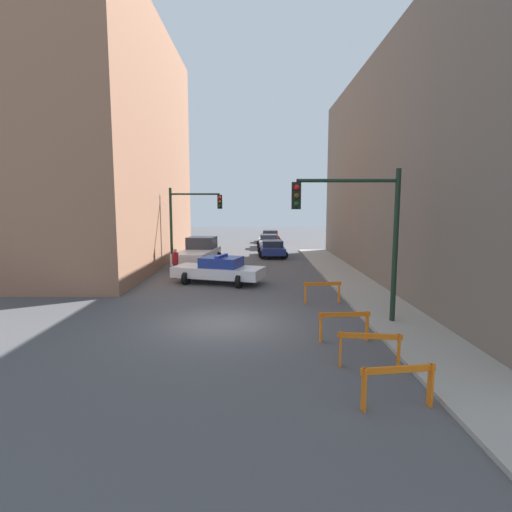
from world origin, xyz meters
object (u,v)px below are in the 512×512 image
Objects in this scene: white_truck at (199,253)px; barrier_back at (344,321)px; parked_car_near at (272,248)px; parked_car_mid at (268,241)px; parked_car_far at (270,236)px; traffic_light_near at (362,222)px; pedestrian_crossing at (175,263)px; barrier_front at (398,380)px; barrier_mid at (369,344)px; barrier_corner at (322,289)px; police_car at (219,270)px; traffic_light_far at (187,216)px.

white_truck is 3.50× the size of barrier_back.
parked_car_near and parked_car_mid have the same top height.
parked_car_far is at bearing 85.81° from parked_car_mid.
parked_car_near is (-2.29, 18.00, -2.86)m from traffic_light_near.
white_truck reaches higher than pedestrian_crossing.
barrier_front and barrier_mid have the same top height.
barrier_back is at bearing -87.76° from parked_car_mid.
white_truck reaches higher than barrier_front.
white_truck is 20.22m from barrier_front.
barrier_corner is at bearing 105.05° from traffic_light_near.
traffic_light_near is 4.82m from barrier_mid.
parked_car_near reaches higher than barrier_corner.
barrier_mid is at bearing -61.54° from white_truck.
barrier_mid is at bearing -139.02° from police_car.
parked_car_mid is (-0.08, 6.31, 0.00)m from parked_car_near.
barrier_back and barrier_corner have the same top height.
white_truck is at bearing 109.46° from barrier_front.
parked_car_near is at bearing 49.58° from white_truck.
parked_car_far is (6.01, 17.90, -2.72)m from traffic_light_far.
parked_car_near is 1.00× the size of parked_car_mid.
white_truck is at bearing -106.54° from parked_car_far.
parked_car_near is 2.73× the size of barrier_mid.
barrier_front is 2.05m from barrier_mid.
parked_car_mid is at bearing 89.32° from parked_car_near.
barrier_corner is at bearing 88.54° from barrier_back.
traffic_light_far is at bearing 42.26° from police_car.
parked_car_near is 23.88m from barrier_front.
barrier_corner is (1.58, -21.38, -0.06)m from parked_car_mid.
traffic_light_far is at bearing 122.56° from traffic_light_near.
traffic_light_near is at bearing -74.95° from barrier_corner.
parked_car_near is at bearing 93.79° from barrier_front.
pedestrian_crossing reaches higher than barrier_front.
white_truck is at bearing 119.35° from traffic_light_near.
barrier_mid is 2.00m from barrier_back.
barrier_mid is at bearing -84.17° from barrier_back.
white_truck is 3.52× the size of barrier_mid.
police_car is (-5.53, 7.20, -2.81)m from traffic_light_near.
police_car is 3.15× the size of barrier_corner.
barrier_corner is at bearing -86.53° from parked_car_far.
pedestrian_crossing is at bearing 124.46° from barrier_back.
pedestrian_crossing is at bearing -92.00° from white_truck.
barrier_mid is (1.67, -28.09, -0.06)m from parked_car_mid.
parked_car_mid is at bearing 95.57° from traffic_light_near.
barrier_back is at bearing -87.11° from parked_car_far.
police_car reaches higher than barrier_corner.
white_truck is at bearing 122.84° from barrier_corner.
police_car is at bearing -101.42° from parked_car_mid.
barrier_front is (6.73, -19.06, -0.29)m from white_truck.
parked_car_mid is at bearing 41.65° from pedestrian_crossing.
traffic_light_near is 0.93× the size of white_truck.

